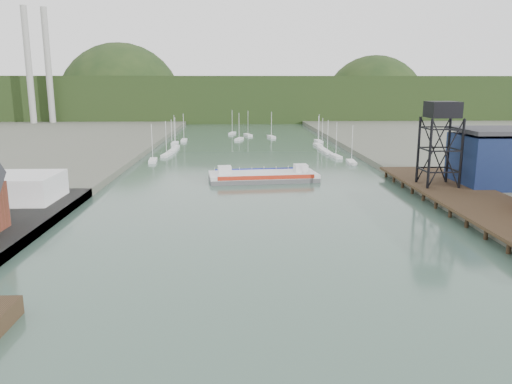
{
  "coord_description": "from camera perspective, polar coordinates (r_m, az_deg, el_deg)",
  "views": [
    {
      "loc": [
        -3.57,
        -35.66,
        21.2
      ],
      "look_at": [
        -0.7,
        44.18,
        4.0
      ],
      "focal_mm": 35.0,
      "sensor_mm": 36.0,
      "label": 1
    }
  ],
  "objects": [
    {
      "name": "distant_hills",
      "position": [
        337.19,
        -2.16,
        10.3
      ],
      "size": [
        500.0,
        120.0,
        80.0
      ],
      "color": "black",
      "rests_on": "ground"
    },
    {
      "name": "marina_sailboats",
      "position": [
        175.41,
        -0.86,
        5.32
      ],
      "size": [
        57.71,
        92.65,
        0.9
      ],
      "color": "silver",
      "rests_on": "ground"
    },
    {
      "name": "ground",
      "position": [
        41.64,
        3.32,
        -18.48
      ],
      "size": [
        600.0,
        600.0,
        0.0
      ],
      "primitive_type": "plane",
      "color": "#2F4942",
      "rests_on": "ground"
    },
    {
      "name": "blue_shed",
      "position": [
        110.55,
        27.0,
        3.48
      ],
      "size": [
        20.5,
        14.5,
        11.3
      ],
      "color": "#0C0F37",
      "rests_on": "east_land"
    },
    {
      "name": "chain_ferry",
      "position": [
        112.84,
        0.81,
        1.84
      ],
      "size": [
        25.08,
        12.24,
        3.48
      ],
      "rotation": [
        0.0,
        0.0,
        0.11
      ],
      "color": "#545457",
      "rests_on": "ground"
    },
    {
      "name": "lift_tower",
      "position": [
        101.45,
        20.51,
        8.25
      ],
      "size": [
        6.5,
        6.5,
        16.0
      ],
      "color": "black",
      "rests_on": "east_pier"
    },
    {
      "name": "smokestacks",
      "position": [
        287.19,
        -23.59,
        12.92
      ],
      "size": [
        11.2,
        8.2,
        60.0
      ],
      "color": "#9E9D99",
      "rests_on": "ground"
    },
    {
      "name": "east_pier",
      "position": [
        92.33,
        24.06,
        -0.99
      ],
      "size": [
        14.0,
        70.0,
        2.45
      ],
      "color": "black",
      "rests_on": "ground"
    },
    {
      "name": "white_shed",
      "position": [
        96.3,
        -26.84,
        0.45
      ],
      "size": [
        18.0,
        12.0,
        4.5
      ],
      "primitive_type": "cube",
      "color": "silver",
      "rests_on": "west_quay"
    }
  ]
}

